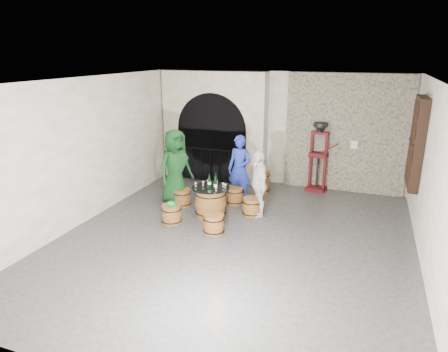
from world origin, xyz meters
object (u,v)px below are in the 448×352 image
(barrel_stool_near_right, at_px, (214,224))
(wine_bottle_left, at_px, (209,182))
(wine_bottle_center, at_px, (216,184))
(barrel_stool_near_left, at_px, (172,214))
(wine_bottle_right, at_px, (216,180))
(barrel_stool_far, at_px, (235,195))
(person_blue, at_px, (240,169))
(barrel_stool_left, at_px, (182,197))
(person_green, at_px, (176,167))
(corking_press, at_px, (319,152))
(barrel_table, at_px, (211,202))
(barrel_stool_right, at_px, (252,207))
(person_white, at_px, (259,183))
(side_barrel, at_px, (261,182))

(barrel_stool_near_right, height_order, wine_bottle_left, wine_bottle_left)
(wine_bottle_left, xyz_separation_m, wine_bottle_center, (0.20, -0.11, 0.00))
(barrel_stool_near_left, height_order, wine_bottle_right, wine_bottle_right)
(barrel_stool_far, bearing_deg, person_blue, 72.84)
(barrel_stool_left, height_order, person_green, person_green)
(barrel_stool_near_right, relative_size, corking_press, 0.24)
(barrel_table, bearing_deg, wine_bottle_left, 147.12)
(barrel_stool_far, bearing_deg, person_green, -159.23)
(barrel_stool_right, distance_m, wine_bottle_right, 1.05)
(barrel_stool_near_left, height_order, wine_bottle_left, wine_bottle_left)
(barrel_stool_near_right, relative_size, barrel_stool_near_left, 1.00)
(person_green, height_order, person_white, person_green)
(person_white, xyz_separation_m, wine_bottle_right, (-0.97, -0.24, 0.04))
(barrel_stool_near_right, xyz_separation_m, wine_bottle_center, (-0.26, 0.79, 0.61))
(barrel_table, relative_size, wine_bottle_right, 2.75)
(barrel_stool_near_left, bearing_deg, barrel_stool_near_right, -8.50)
(barrel_stool_near_left, xyz_separation_m, side_barrel, (1.37, 2.67, 0.10))
(barrel_stool_right, distance_m, barrel_stool_near_left, 1.90)
(side_barrel, bearing_deg, wine_bottle_right, -109.46)
(wine_bottle_center, bearing_deg, person_white, 28.64)
(person_blue, bearing_deg, barrel_stool_near_right, -80.95)
(person_white, distance_m, wine_bottle_center, 1.01)
(corking_press, bearing_deg, wine_bottle_center, -115.21)
(barrel_stool_near_left, height_order, wine_bottle_center, wine_bottle_center)
(barrel_stool_left, relative_size, barrel_stool_right, 1.00)
(barrel_stool_near_left, xyz_separation_m, wine_bottle_right, (0.74, 0.88, 0.61))
(barrel_stool_far, xyz_separation_m, side_barrel, (0.42, 1.02, 0.10))
(person_blue, relative_size, person_white, 1.10)
(barrel_stool_left, bearing_deg, barrel_stool_near_left, -76.58)
(wine_bottle_right, bearing_deg, barrel_stool_left, 169.73)
(person_blue, bearing_deg, side_barrel, 73.29)
(barrel_stool_left, xyz_separation_m, person_green, (-0.18, 0.07, 0.75))
(barrel_table, xyz_separation_m, barrel_stool_right, (0.91, 0.35, -0.13))
(barrel_stool_right, bearing_deg, person_white, 20.72)
(barrel_stool_near_right, xyz_separation_m, person_white, (0.62, 1.28, 0.58))
(barrel_table, distance_m, person_white, 1.21)
(wine_bottle_center, distance_m, corking_press, 3.37)
(barrel_stool_right, bearing_deg, barrel_stool_far, 136.78)
(person_green, xyz_separation_m, person_white, (2.15, -0.01, -0.17))
(barrel_stool_left, bearing_deg, barrel_stool_right, 0.19)
(wine_bottle_left, bearing_deg, side_barrel, 68.94)
(corking_press, bearing_deg, person_blue, -128.91)
(barrel_stool_right, xyz_separation_m, person_white, (0.14, 0.05, 0.58))
(person_green, relative_size, side_barrel, 3.03)
(barrel_stool_right, bearing_deg, barrel_stool_near_right, -111.73)
(corking_press, bearing_deg, barrel_stool_far, -126.49)
(person_blue, relative_size, wine_bottle_right, 5.32)
(side_barrel, bearing_deg, barrel_table, -109.94)
(barrel_table, distance_m, barrel_stool_near_right, 0.98)
(barrel_stool_far, relative_size, person_green, 0.24)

